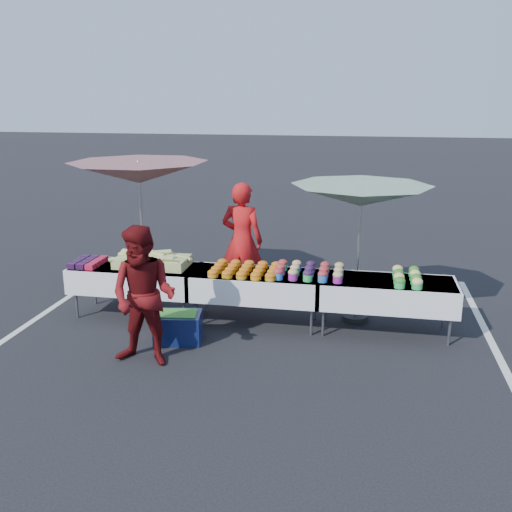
% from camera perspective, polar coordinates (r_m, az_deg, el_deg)
% --- Properties ---
extents(ground, '(80.00, 80.00, 0.00)m').
position_cam_1_polar(ground, '(8.27, 0.00, -6.68)').
color(ground, black).
extents(stripe_left, '(0.10, 5.00, 0.00)m').
position_cam_1_polar(stripe_left, '(9.37, -19.69, -4.90)').
color(stripe_left, silver).
rests_on(stripe_left, ground).
extents(stripe_right, '(0.10, 5.00, 0.00)m').
position_cam_1_polar(stripe_right, '(8.34, 22.36, -7.73)').
color(stripe_right, silver).
rests_on(stripe_right, ground).
extents(table_left, '(1.86, 0.81, 0.75)m').
position_cam_1_polar(table_left, '(8.57, -11.92, -2.08)').
color(table_left, white).
rests_on(table_left, ground).
extents(table_center, '(1.86, 0.81, 0.75)m').
position_cam_1_polar(table_center, '(8.07, 0.00, -2.85)').
color(table_center, white).
rests_on(table_center, ground).
extents(table_right, '(1.86, 0.81, 0.75)m').
position_cam_1_polar(table_right, '(7.95, 12.88, -3.55)').
color(table_right, white).
rests_on(table_right, ground).
extents(berry_punnets, '(0.40, 0.54, 0.08)m').
position_cam_1_polar(berry_punnets, '(8.75, -16.45, -0.60)').
color(berry_punnets, black).
rests_on(berry_punnets, table_left).
extents(corn_pile, '(1.16, 0.57, 0.26)m').
position_cam_1_polar(corn_pile, '(8.44, -10.38, -0.44)').
color(corn_pile, '#B2C766').
rests_on(corn_pile, table_left).
extents(plastic_bags, '(0.30, 0.25, 0.05)m').
position_cam_1_polar(plastic_bags, '(8.14, -10.84, -1.56)').
color(plastic_bags, white).
rests_on(plastic_bags, table_left).
extents(carrot_bowls, '(0.95, 0.69, 0.11)m').
position_cam_1_polar(carrot_bowls, '(8.02, -1.07, -1.34)').
color(carrot_bowls, orange).
rests_on(carrot_bowls, table_center).
extents(potato_cups, '(0.94, 0.58, 0.16)m').
position_cam_1_polar(potato_cups, '(7.89, 5.36, -1.46)').
color(potato_cups, blue).
rests_on(potato_cups, table_right).
extents(bean_baskets, '(0.36, 0.68, 0.15)m').
position_cam_1_polar(bean_baskets, '(7.88, 14.87, -2.02)').
color(bean_baskets, green).
rests_on(bean_baskets, table_right).
extents(vendor, '(0.74, 0.54, 1.86)m').
position_cam_1_polar(vendor, '(9.08, -1.40, 1.57)').
color(vendor, red).
rests_on(vendor, ground).
extents(customer, '(0.88, 0.71, 1.71)m').
position_cam_1_polar(customer, '(6.91, -11.15, -4.01)').
color(customer, '#5D0E0F').
rests_on(customer, ground).
extents(umbrella_left, '(2.82, 2.82, 2.21)m').
position_cam_1_polar(umbrella_left, '(9.01, -11.64, 8.07)').
color(umbrella_left, black).
rests_on(umbrella_left, ground).
extents(umbrella_right, '(1.98, 1.98, 2.00)m').
position_cam_1_polar(umbrella_right, '(8.03, 10.46, 5.87)').
color(umbrella_right, black).
rests_on(umbrella_right, ground).
extents(storage_bin, '(0.67, 0.53, 0.40)m').
position_cam_1_polar(storage_bin, '(7.68, -7.79, -7.00)').
color(storage_bin, '#0D1742').
rests_on(storage_bin, ground).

